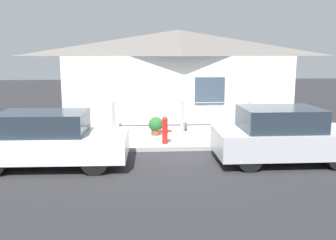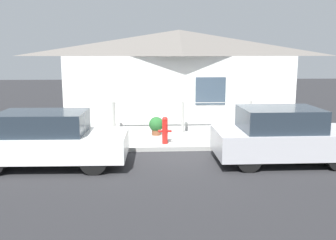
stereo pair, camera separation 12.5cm
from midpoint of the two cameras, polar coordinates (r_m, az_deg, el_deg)
ground_plane at (r=11.24m, az=2.96°, el=-4.75°), size 60.00×60.00×0.00m
sidewalk at (r=12.29m, az=2.35°, el=-3.12°), size 24.00×2.21×0.13m
house at (r=14.47m, az=1.34°, el=10.72°), size 8.89×2.23×3.76m
fence at (r=13.09m, az=1.91°, el=0.71°), size 4.90×0.10×1.10m
car_left at (r=10.06m, az=-18.10°, el=-2.86°), size 3.96×1.74×1.43m
car_right at (r=10.41m, az=16.77°, el=-2.28°), size 3.67×1.76×1.48m
fire_hydrant at (r=11.49m, az=-0.79°, el=-1.47°), size 0.41×0.18×0.85m
potted_plant_near_hydrant at (r=12.71m, az=-2.14°, el=-0.80°), size 0.50×0.50×0.62m
potted_plant_by_fence at (r=12.84m, az=-16.03°, el=-0.98°), size 0.46×0.46×0.61m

